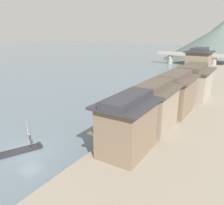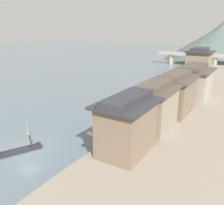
{
  "view_description": "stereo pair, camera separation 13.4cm",
  "coord_description": "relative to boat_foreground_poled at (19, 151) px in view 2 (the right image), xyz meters",
  "views": [
    {
      "loc": [
        20.38,
        -14.85,
        13.13
      ],
      "look_at": [
        2.36,
        14.45,
        2.18
      ],
      "focal_mm": 36.86,
      "sensor_mm": 36.0,
      "label": 1
    },
    {
      "loc": [
        20.49,
        -14.78,
        13.13
      ],
      "look_at": [
        2.36,
        14.45,
        2.18
      ],
      "focal_mm": 36.86,
      "sensor_mm": 36.0,
      "label": 2
    }
  ],
  "objects": [
    {
      "name": "house_waterfront_narrow",
      "position": [
        11.73,
        28.83,
        3.76
      ],
      "size": [
        6.96,
        8.35,
        6.14
      ],
      "color": "gray",
      "rests_on": "riverbank_right"
    },
    {
      "name": "boat_moored_nearest",
      "position": [
        5.65,
        49.92,
        0.12
      ],
      "size": [
        1.96,
        4.34,
        0.74
      ],
      "color": "#423328",
      "rests_on": "ground"
    },
    {
      "name": "boat_moored_far",
      "position": [
        6.14,
        33.79,
        -0.0
      ],
      "size": [
        1.75,
        5.07,
        0.43
      ],
      "color": "#423328",
      "rests_on": "ground"
    },
    {
      "name": "ground_plane",
      "position": [
        0.45,
        0.83,
        -0.14
      ],
      "size": [
        400.0,
        400.0,
        0.0
      ],
      "primitive_type": "plane",
      "color": "slate"
    },
    {
      "name": "boat_foreground_poled",
      "position": [
        0.0,
        0.0,
        0.0
      ],
      "size": [
        3.13,
        4.89,
        0.44
      ],
      "color": "#232326",
      "rests_on": "ground"
    },
    {
      "name": "house_waterfront_second",
      "position": [
        11.0,
        12.08,
        3.77
      ],
      "size": [
        5.49,
        7.25,
        6.14
      ],
      "color": "gray",
      "rests_on": "riverbank_right"
    },
    {
      "name": "riverbank_right",
      "position": [
        16.65,
        30.83,
        0.31
      ],
      "size": [
        18.0,
        110.0,
        0.92
      ],
      "primitive_type": "cube",
      "color": "gray",
      "rests_on": "ground"
    },
    {
      "name": "stone_bridge",
      "position": [
        0.45,
        76.2,
        3.07
      ],
      "size": [
        26.77,
        2.4,
        4.88
      ],
      "color": "gray",
      "rests_on": "ground"
    },
    {
      "name": "house_waterfront_nearest",
      "position": [
        10.89,
        5.04,
        3.78
      ],
      "size": [
        5.27,
        6.89,
        6.14
      ],
      "color": "#75604C",
      "rests_on": "riverbank_right"
    },
    {
      "name": "boat_midriver_drifting",
      "position": [
        5.43,
        27.12,
        -0.01
      ],
      "size": [
        1.99,
        4.36,
        0.41
      ],
      "color": "#423328",
      "rests_on": "ground"
    },
    {
      "name": "boat_midriver_upstream",
      "position": [
        5.48,
        41.72,
        -0.0
      ],
      "size": [
        1.18,
        5.76,
        0.44
      ],
      "color": "#232326",
      "rests_on": "ground"
    },
    {
      "name": "hill_far_west",
      "position": [
        7.11,
        100.3,
        7.53
      ],
      "size": [
        49.06,
        49.06,
        15.35
      ],
      "primitive_type": "cone",
      "color": "#4C5B56",
      "rests_on": "ground"
    },
    {
      "name": "hill_far_centre",
      "position": [
        2.22,
        136.21,
        7.09
      ],
      "size": [
        50.15,
        50.15,
        14.47
      ],
      "primitive_type": "cone",
      "color": "#5B6B5B",
      "rests_on": "ground"
    },
    {
      "name": "house_waterfront_tall",
      "position": [
        11.21,
        19.77,
        3.77
      ],
      "size": [
        5.92,
        8.38,
        6.14
      ],
      "color": "#75604C",
      "rests_on": "riverbank_right"
    },
    {
      "name": "boatman_person",
      "position": [
        0.55,
        1.17,
        1.3
      ],
      "size": [
        0.54,
        0.35,
        3.04
      ],
      "color": "black",
      "rests_on": "boat_foreground_poled"
    },
    {
      "name": "house_waterfront_far",
      "position": [
        11.03,
        36.03,
        5.09
      ],
      "size": [
        5.56,
        5.71,
        8.74
      ],
      "color": "#7F705B",
      "rests_on": "riverbank_right"
    },
    {
      "name": "boat_moored_second",
      "position": [
        0.25,
        22.59,
        0.08
      ],
      "size": [
        1.27,
        3.93,
        0.64
      ],
      "color": "#423328",
      "rests_on": "ground"
    },
    {
      "name": "boat_moored_third",
      "position": [
        5.49,
        12.65,
        0.03
      ],
      "size": [
        2.27,
        5.4,
        0.54
      ],
      "color": "brown",
      "rests_on": "ground"
    }
  ]
}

